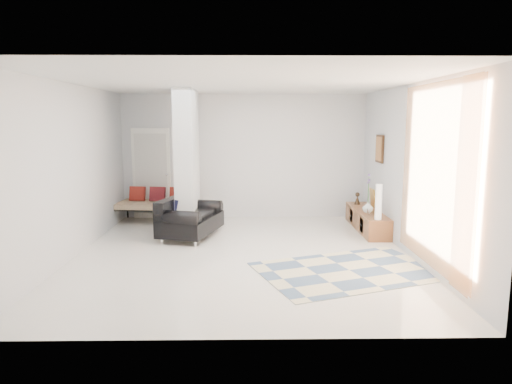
{
  "coord_description": "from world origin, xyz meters",
  "views": [
    {
      "loc": [
        0.11,
        -7.35,
        2.21
      ],
      "look_at": [
        0.24,
        0.6,
        0.96
      ],
      "focal_mm": 32.0,
      "sensor_mm": 36.0,
      "label": 1
    }
  ],
  "objects": [
    {
      "name": "cylinder_lamp",
      "position": [
        2.5,
        0.86,
        0.73
      ],
      "size": [
        0.12,
        0.12,
        0.65
      ],
      "primitive_type": "cylinder",
      "color": "beige",
      "rests_on": "media_console"
    },
    {
      "name": "loveseat",
      "position": [
        -1.06,
        1.21,
        0.36
      ],
      "size": [
        1.21,
        1.62,
        0.76
      ],
      "rotation": [
        0.0,
        0.0,
        -0.28
      ],
      "color": "silver",
      "rests_on": "floor"
    },
    {
      "name": "wall_left",
      "position": [
        -2.75,
        0.0,
        1.4
      ],
      "size": [
        0.0,
        6.0,
        6.0
      ],
      "primitive_type": "plane",
      "rotation": [
        1.57,
        0.0,
        1.57
      ],
      "color": "silver",
      "rests_on": "ground"
    },
    {
      "name": "bronze_figurine",
      "position": [
        2.47,
        2.37,
        0.53
      ],
      "size": [
        0.14,
        0.14,
        0.26
      ],
      "primitive_type": null,
      "rotation": [
        0.0,
        0.0,
        0.08
      ],
      "color": "#322216",
      "rests_on": "media_console"
    },
    {
      "name": "daybed",
      "position": [
        -1.78,
        2.47,
        0.41
      ],
      "size": [
        2.08,
        1.08,
        0.77
      ],
      "rotation": [
        0.0,
        0.0,
        -0.12
      ],
      "color": "black",
      "rests_on": "floor"
    },
    {
      "name": "ceiling",
      "position": [
        0.0,
        0.0,
        2.8
      ],
      "size": [
        6.0,
        6.0,
        0.0
      ],
      "primitive_type": "plane",
      "rotation": [
        3.14,
        0.0,
        0.0
      ],
      "color": "white",
      "rests_on": "wall_back"
    },
    {
      "name": "area_rug",
      "position": [
        1.6,
        -0.88,
        0.01
      ],
      "size": [
        3.04,
        2.52,
        0.01
      ],
      "primitive_type": "cube",
      "rotation": [
        0.0,
        0.0,
        0.35
      ],
      "color": "beige",
      "rests_on": "floor"
    },
    {
      "name": "wall_front",
      "position": [
        0.0,
        -3.0,
        1.4
      ],
      "size": [
        6.0,
        0.0,
        6.0
      ],
      "primitive_type": "plane",
      "rotation": [
        -1.57,
        0.0,
        0.0
      ],
      "color": "silver",
      "rests_on": "ground"
    },
    {
      "name": "wall_back",
      "position": [
        0.0,
        3.0,
        1.4
      ],
      "size": [
        6.0,
        0.0,
        6.0
      ],
      "primitive_type": "plane",
      "rotation": [
        1.57,
        0.0,
        0.0
      ],
      "color": "silver",
      "rests_on": "ground"
    },
    {
      "name": "vase",
      "position": [
        2.47,
        1.49,
        0.51
      ],
      "size": [
        0.22,
        0.22,
        0.22
      ],
      "primitive_type": "imported",
      "rotation": [
        0.0,
        0.0,
        0.04
      ],
      "color": "white",
      "rests_on": "media_console"
    },
    {
      "name": "wall_art",
      "position": [
        2.72,
        1.7,
        1.65
      ],
      "size": [
        0.04,
        0.45,
        0.55
      ],
      "primitive_type": "cube",
      "color": "#39200F",
      "rests_on": "wall_right"
    },
    {
      "name": "wall_right",
      "position": [
        2.75,
        0.0,
        1.4
      ],
      "size": [
        0.0,
        6.0,
        6.0
      ],
      "primitive_type": "plane",
      "rotation": [
        1.57,
        0.0,
        -1.57
      ],
      "color": "silver",
      "rests_on": "ground"
    },
    {
      "name": "partition_column",
      "position": [
        -1.1,
        1.6,
        1.4
      ],
      "size": [
        0.35,
        1.2,
        2.8
      ],
      "primitive_type": "cube",
      "color": "silver",
      "rests_on": "floor"
    },
    {
      "name": "curtain",
      "position": [
        2.67,
        -1.15,
        1.45
      ],
      "size": [
        0.0,
        2.55,
        2.55
      ],
      "primitive_type": "plane",
      "rotation": [
        1.57,
        0.0,
        1.57
      ],
      "color": "#F99441",
      "rests_on": "wall_right"
    },
    {
      "name": "floor",
      "position": [
        0.0,
        0.0,
        0.0
      ],
      "size": [
        6.0,
        6.0,
        0.0
      ],
      "primitive_type": "plane",
      "color": "silver",
      "rests_on": "ground"
    },
    {
      "name": "hallway_door",
      "position": [
        -2.1,
        2.96,
        1.02
      ],
      "size": [
        0.85,
        0.06,
        2.04
      ],
      "primitive_type": "cube",
      "color": "white",
      "rests_on": "floor"
    },
    {
      "name": "media_console",
      "position": [
        2.52,
        1.7,
        0.2
      ],
      "size": [
        0.45,
        2.0,
        0.8
      ],
      "color": "brown",
      "rests_on": "floor"
    }
  ]
}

